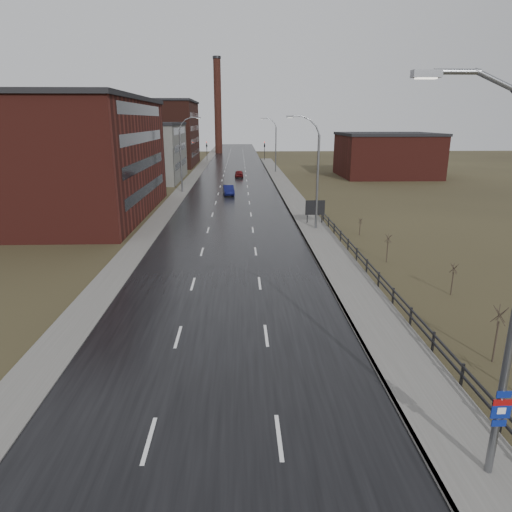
{
  "coord_description": "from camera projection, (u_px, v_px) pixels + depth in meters",
  "views": [
    {
      "loc": [
        0.99,
        -9.67,
        10.89
      ],
      "look_at": [
        1.94,
        16.73,
        3.0
      ],
      "focal_mm": 32.0,
      "sensor_mm": 36.0,
      "label": 1
    }
  ],
  "objects": [
    {
      "name": "road",
      "position": [
        233.0,
        194.0,
        69.78
      ],
      "size": [
        14.0,
        300.0,
        0.06
      ],
      "primitive_type": "cube",
      "color": "black",
      "rests_on": "ground"
    },
    {
      "name": "sidewalk_right",
      "position": [
        315.0,
        231.0,
        46.12
      ],
      "size": [
        3.2,
        180.0,
        0.18
      ],
      "primitive_type": "cube",
      "color": "#595651",
      "rests_on": "ground"
    },
    {
      "name": "curb_right",
      "position": [
        300.0,
        231.0,
        46.07
      ],
      "size": [
        0.16,
        180.0,
        0.18
      ],
      "primitive_type": "cube",
      "color": "slate",
      "rests_on": "ground"
    },
    {
      "name": "sidewalk_left",
      "position": [
        180.0,
        194.0,
        69.49
      ],
      "size": [
        2.4,
        260.0,
        0.12
      ],
      "primitive_type": "cube",
      "color": "#595651",
      "rests_on": "ground"
    },
    {
      "name": "warehouse_near",
      "position": [
        50.0,
        157.0,
        52.77
      ],
      "size": [
        22.44,
        28.56,
        13.5
      ],
      "color": "#471914",
      "rests_on": "ground"
    },
    {
      "name": "warehouse_mid",
      "position": [
        137.0,
        152.0,
        84.9
      ],
      "size": [
        16.32,
        20.4,
        10.5
      ],
      "color": "slate",
      "rests_on": "ground"
    },
    {
      "name": "warehouse_far",
      "position": [
        142.0,
        133.0,
        112.74
      ],
      "size": [
        26.52,
        24.48,
        15.5
      ],
      "color": "#331611",
      "rests_on": "ground"
    },
    {
      "name": "building_right",
      "position": [
        387.0,
        155.0,
        90.68
      ],
      "size": [
        18.36,
        16.32,
        8.5
      ],
      "color": "#471914",
      "rests_on": "ground"
    },
    {
      "name": "smokestack",
      "position": [
        218.0,
        106.0,
        151.33
      ],
      "size": [
        2.7,
        2.7,
        30.7
      ],
      "color": "#331611",
      "rests_on": "ground"
    },
    {
      "name": "streetlight_main",
      "position": [
        507.0,
        299.0,
        12.81
      ],
      "size": [
        3.91,
        0.29,
        12.11
      ],
      "color": "slate",
      "rests_on": "ground"
    },
    {
      "name": "streetlight_right_mid",
      "position": [
        315.0,
        173.0,
        45.43
      ],
      "size": [
        3.36,
        0.28,
        11.35
      ],
      "color": "slate",
      "rests_on": "ground"
    },
    {
      "name": "streetlight_left",
      "position": [
        183.0,
        154.0,
        69.77
      ],
      "size": [
        3.36,
        0.28,
        11.35
      ],
      "color": "slate",
      "rests_on": "ground"
    },
    {
      "name": "streetlight_right_far",
      "position": [
        274.0,
        145.0,
        97.14
      ],
      "size": [
        3.36,
        0.28,
        11.35
      ],
      "color": "slate",
      "rests_on": "ground"
    },
    {
      "name": "guardrail",
      "position": [
        382.0,
        281.0,
        30.02
      ],
      "size": [
        0.1,
        53.05,
        1.1
      ],
      "color": "black",
      "rests_on": "ground"
    },
    {
      "name": "shrub_c",
      "position": [
        497.0,
        333.0,
        20.98
      ],
      "size": [
        0.66,
        0.69,
        2.79
      ],
      "color": "#382D23",
      "rests_on": "ground"
    },
    {
      "name": "shrub_d",
      "position": [
        453.0,
        279.0,
        29.3
      ],
      "size": [
        0.5,
        0.53,
        2.09
      ],
      "color": "#382D23",
      "rests_on": "ground"
    },
    {
      "name": "shrub_e",
      "position": [
        388.0,
        247.0,
        36.06
      ],
      "size": [
        0.54,
        0.57,
        2.29
      ],
      "color": "#382D23",
      "rests_on": "ground"
    },
    {
      "name": "shrub_f",
      "position": [
        360.0,
        226.0,
        44.61
      ],
      "size": [
        0.41,
        0.43,
        1.71
      ],
      "color": "#382D23",
      "rests_on": "ground"
    },
    {
      "name": "billboard",
      "position": [
        315.0,
        208.0,
        49.14
      ],
      "size": [
        2.1,
        0.17,
        2.63
      ],
      "color": "black",
      "rests_on": "ground"
    },
    {
      "name": "traffic_light_left",
      "position": [
        207.0,
        144.0,
        125.65
      ],
      "size": [
        0.58,
        2.73,
        5.3
      ],
      "color": "black",
      "rests_on": "ground"
    },
    {
      "name": "traffic_light_right",
      "position": [
        265.0,
        144.0,
        126.2
      ],
      "size": [
        0.58,
        2.73,
        5.3
      ],
      "color": "black",
      "rests_on": "ground"
    },
    {
      "name": "car_near",
      "position": [
        229.0,
        190.0,
        68.66
      ],
      "size": [
        1.95,
        4.47,
        1.43
      ],
      "primitive_type": "imported",
      "rotation": [
        0.0,
        0.0,
        0.1
      ],
      "color": "#0C0F3F",
      "rests_on": "ground"
    },
    {
      "name": "car_far",
      "position": [
        239.0,
        174.0,
        90.0
      ],
      "size": [
        1.73,
        4.19,
        1.42
      ],
      "primitive_type": "imported",
      "rotation": [
        0.0,
        0.0,
        3.13
      ],
      "color": "#550E10",
      "rests_on": "ground"
    }
  ]
}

